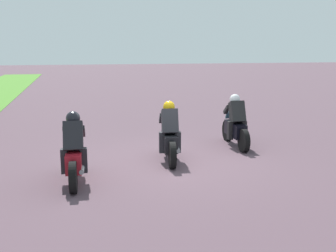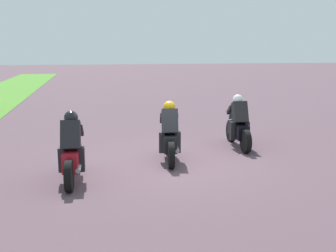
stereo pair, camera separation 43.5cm
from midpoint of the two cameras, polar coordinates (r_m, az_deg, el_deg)
name	(u,v)px [view 1 (the left image)]	position (r m, az deg, el deg)	size (l,w,h in m)	color
ground_plane	(171,161)	(10.33, -0.73, -4.97)	(120.00, 120.00, 0.00)	#533D48
rider_lane_a	(236,125)	(11.89, 8.40, 0.12)	(2.04, 0.55, 1.51)	black
rider_lane_b	(169,136)	(10.29, -1.00, -1.46)	(2.04, 0.58, 1.51)	black
rider_lane_c	(74,153)	(8.92, -14.33, -3.75)	(2.04, 0.55, 1.51)	black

